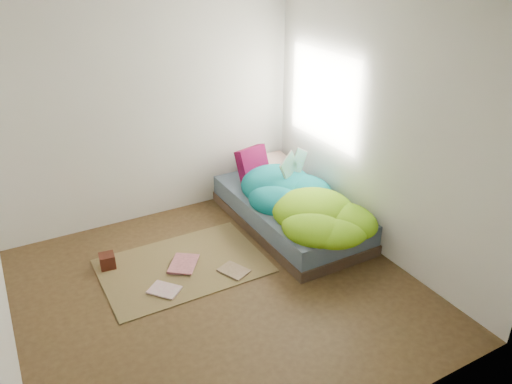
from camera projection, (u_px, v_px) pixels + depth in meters
ground at (220, 291)px, 4.66m from camera, size 3.50×3.50×0.00m
room_walls at (215, 125)px, 3.95m from camera, size 3.54×3.54×2.62m
bed at (289, 213)px, 5.68m from camera, size 1.00×2.00×0.34m
duvet at (301, 193)px, 5.36m from camera, size 0.96×1.84×0.34m
rug at (183, 266)px, 5.03m from camera, size 1.60×1.10×0.01m
pillow_floral at (268, 166)px, 6.29m from camera, size 0.60×0.39×0.13m
pillow_magenta at (253, 164)px, 6.01m from camera, size 0.42×0.22×0.40m
open_book at (295, 155)px, 5.55m from camera, size 0.42×0.24×0.25m
wooden_box at (107, 261)px, 4.96m from camera, size 0.16×0.16×0.15m
floor_book_a at (159, 297)px, 4.56m from camera, size 0.34×0.35×0.02m
floor_book_b at (171, 263)px, 5.03m from camera, size 0.41×0.43×0.03m
floor_book_c at (227, 276)px, 4.85m from camera, size 0.30×0.34×0.02m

